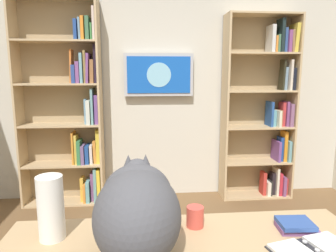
# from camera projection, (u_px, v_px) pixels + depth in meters

# --- Properties ---
(wall_back) EXTENTS (4.52, 0.06, 2.70)m
(wall_back) POSITION_uv_depth(u_px,v_px,m) (161.00, 82.00, 3.56)
(wall_back) COLOR beige
(wall_back) RESTS_ON ground
(bookshelf_left) EXTENTS (0.82, 0.28, 2.10)m
(bookshelf_left) POSITION_uv_depth(u_px,v_px,m) (266.00, 110.00, 3.55)
(bookshelf_left) COLOR tan
(bookshelf_left) RESTS_ON ground
(bookshelf_right) EXTENTS (0.88, 0.28, 2.24)m
(bookshelf_right) POSITION_uv_depth(u_px,v_px,m) (71.00, 109.00, 3.36)
(bookshelf_right) COLOR tan
(bookshelf_right) RESTS_ON ground
(wall_mounted_tv) EXTENTS (0.78, 0.07, 0.48)m
(wall_mounted_tv) POSITION_uv_depth(u_px,v_px,m) (159.00, 75.00, 3.46)
(wall_mounted_tv) COLOR #B7B7BC
(cat) EXTENTS (0.34, 0.60, 0.36)m
(cat) POSITION_uv_depth(u_px,v_px,m) (137.00, 208.00, 1.20)
(cat) COLOR #4C4C51
(cat) RESTS_ON desk
(open_binder) EXTENTS (0.37, 0.29, 0.02)m
(open_binder) POSITION_uv_depth(u_px,v_px,m) (317.00, 252.00, 1.20)
(open_binder) COLOR #26262B
(open_binder) RESTS_ON desk
(paper_towel_roll) EXTENTS (0.11, 0.11, 0.28)m
(paper_towel_roll) POSITION_uv_depth(u_px,v_px,m) (51.00, 208.00, 1.30)
(paper_towel_roll) COLOR white
(paper_towel_roll) RESTS_ON desk
(coffee_mug) EXTENTS (0.08, 0.08, 0.10)m
(coffee_mug) POSITION_uv_depth(u_px,v_px,m) (195.00, 217.00, 1.42)
(coffee_mug) COLOR #D84C3F
(coffee_mug) RESTS_ON desk
(desk_book_stack) EXTENTS (0.18, 0.13, 0.04)m
(desk_book_stack) POSITION_uv_depth(u_px,v_px,m) (296.00, 226.00, 1.39)
(desk_book_stack) COLOR #7A4C84
(desk_book_stack) RESTS_ON desk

